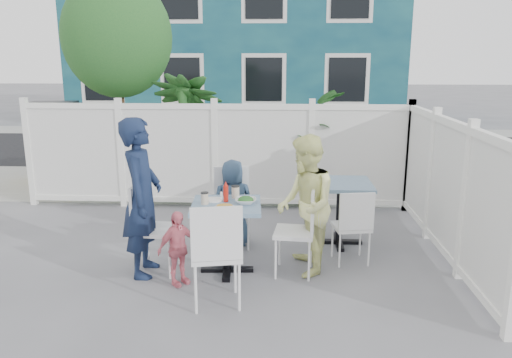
# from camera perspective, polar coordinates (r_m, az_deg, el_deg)

# --- Properties ---
(ground) EXTENTS (80.00, 80.00, 0.00)m
(ground) POSITION_cam_1_polar(r_m,az_deg,el_deg) (5.60, -8.90, -10.33)
(ground) COLOR slate
(near_sidewalk) EXTENTS (24.00, 2.60, 0.01)m
(near_sidewalk) POSITION_cam_1_polar(r_m,az_deg,el_deg) (9.15, -4.04, -0.64)
(near_sidewalk) COLOR gray
(near_sidewalk) RESTS_ON ground
(street) EXTENTS (24.00, 5.00, 0.01)m
(street) POSITION_cam_1_polar(r_m,az_deg,el_deg) (12.75, -1.99, 3.46)
(street) COLOR black
(street) RESTS_ON ground
(far_sidewalk) EXTENTS (24.00, 1.60, 0.01)m
(far_sidewalk) POSITION_cam_1_polar(r_m,az_deg,el_deg) (15.80, -1.00, 5.46)
(far_sidewalk) COLOR gray
(far_sidewalk) RESTS_ON ground
(building) EXTENTS (11.00, 6.00, 6.00)m
(building) POSITION_cam_1_polar(r_m,az_deg,el_deg) (19.08, -1.84, 15.89)
(building) COLOR navy
(building) RESTS_ON ground
(fence_back) EXTENTS (5.86, 0.08, 1.60)m
(fence_back) POSITION_cam_1_polar(r_m,az_deg,el_deg) (7.61, -4.69, 2.44)
(fence_back) COLOR white
(fence_back) RESTS_ON ground
(fence_right) EXTENTS (0.08, 3.66, 1.60)m
(fence_right) POSITION_cam_1_polar(r_m,az_deg,el_deg) (6.08, 20.96, -1.31)
(fence_right) COLOR white
(fence_right) RESTS_ON ground
(tree) EXTENTS (1.80, 1.62, 3.59)m
(tree) POSITION_cam_1_polar(r_m,az_deg,el_deg) (8.74, -15.62, 15.35)
(tree) COLOR #382316
(tree) RESTS_ON ground
(utility_cabinet) EXTENTS (0.84, 0.65, 1.42)m
(utility_cabinet) POSITION_cam_1_polar(r_m,az_deg,el_deg) (10.07, -21.90, 3.81)
(utility_cabinet) COLOR gold
(utility_cabinet) RESTS_ON ground
(potted_shrub_a) EXTENTS (1.24, 1.24, 2.03)m
(potted_shrub_a) POSITION_cam_1_polar(r_m,az_deg,el_deg) (8.34, -7.63, 4.96)
(potted_shrub_a) COLOR #1D5221
(potted_shrub_a) RESTS_ON ground
(potted_shrub_b) EXTENTS (1.42, 1.62, 1.75)m
(potted_shrub_b) POSITION_cam_1_polar(r_m,az_deg,el_deg) (8.12, 5.04, 3.78)
(potted_shrub_b) COLOR #1D5221
(potted_shrub_b) RESTS_ON ground
(main_table) EXTENTS (0.77, 0.77, 0.77)m
(main_table) POSITION_cam_1_polar(r_m,az_deg,el_deg) (5.32, -3.39, -4.63)
(main_table) COLOR #446587
(main_table) RESTS_ON ground
(spare_table) EXTENTS (0.75, 0.75, 0.79)m
(spare_table) POSITION_cam_1_polar(r_m,az_deg,el_deg) (6.20, 9.59, -1.97)
(spare_table) COLOR #446587
(spare_table) RESTS_ON ground
(chair_left) EXTENTS (0.45, 0.46, 0.97)m
(chair_left) POSITION_cam_1_polar(r_m,az_deg,el_deg) (5.47, -12.11, -4.73)
(chair_left) COLOR white
(chair_left) RESTS_ON ground
(chair_right) EXTENTS (0.46, 0.47, 0.95)m
(chair_right) POSITION_cam_1_polar(r_m,az_deg,el_deg) (5.30, 5.28, -5.22)
(chair_right) COLOR white
(chair_right) RESTS_ON ground
(chair_back) EXTENTS (0.49, 0.47, 0.96)m
(chair_back) POSITION_cam_1_polar(r_m,az_deg,el_deg) (6.14, -2.77, -2.44)
(chair_back) COLOR white
(chair_back) RESTS_ON ground
(chair_near) EXTENTS (0.53, 0.52, 1.01)m
(chair_near) POSITION_cam_1_polar(r_m,az_deg,el_deg) (4.57, -4.57, -7.85)
(chair_near) COLOR white
(chair_near) RESTS_ON ground
(chair_spare) EXTENTS (0.44, 0.43, 0.85)m
(chair_spare) POSITION_cam_1_polar(r_m,az_deg,el_deg) (5.64, 11.07, -4.83)
(chair_spare) COLOR white
(chair_spare) RESTS_ON ground
(man) EXTENTS (0.43, 0.63, 1.68)m
(man) POSITION_cam_1_polar(r_m,az_deg,el_deg) (5.35, -12.90, -2.09)
(man) COLOR #14203C
(man) RESTS_ON ground
(woman) EXTENTS (0.65, 0.79, 1.50)m
(woman) POSITION_cam_1_polar(r_m,az_deg,el_deg) (5.29, 5.65, -3.02)
(woman) COLOR #EDF64F
(woman) RESTS_ON ground
(boy) EXTENTS (0.60, 0.48, 1.08)m
(boy) POSITION_cam_1_polar(r_m,az_deg,el_deg) (6.08, -2.64, -2.80)
(boy) COLOR navy
(boy) RESTS_ON ground
(toddler) EXTENTS (0.45, 0.46, 0.78)m
(toddler) POSITION_cam_1_polar(r_m,az_deg,el_deg) (5.15, -8.97, -7.83)
(toddler) COLOR pink
(toddler) RESTS_ON ground
(plate_main) EXTENTS (0.22, 0.22, 0.01)m
(plate_main) POSITION_cam_1_polar(r_m,az_deg,el_deg) (5.11, -3.60, -3.31)
(plate_main) COLOR white
(plate_main) RESTS_ON main_table
(plate_side) EXTENTS (0.21, 0.21, 0.01)m
(plate_side) POSITION_cam_1_polar(r_m,az_deg,el_deg) (5.40, -4.91, -2.38)
(plate_side) COLOR white
(plate_side) RESTS_ON main_table
(salad_bowl) EXTENTS (0.22, 0.22, 0.05)m
(salad_bowl) POSITION_cam_1_polar(r_m,az_deg,el_deg) (5.26, -1.18, -2.55)
(salad_bowl) COLOR white
(salad_bowl) RESTS_ON main_table
(coffee_cup_a) EXTENTS (0.08, 0.08, 0.12)m
(coffee_cup_a) POSITION_cam_1_polar(r_m,az_deg,el_deg) (5.26, -5.88, -2.26)
(coffee_cup_a) COLOR beige
(coffee_cup_a) RESTS_ON main_table
(coffee_cup_b) EXTENTS (0.08, 0.08, 0.13)m
(coffee_cup_b) POSITION_cam_1_polar(r_m,az_deg,el_deg) (5.47, -2.36, -1.53)
(coffee_cup_b) COLOR beige
(coffee_cup_b) RESTS_ON main_table
(ketchup_bottle) EXTENTS (0.05, 0.05, 0.17)m
(ketchup_bottle) POSITION_cam_1_polar(r_m,az_deg,el_deg) (5.33, -3.47, -1.69)
(ketchup_bottle) COLOR red
(ketchup_bottle) RESTS_ON main_table
(salt_shaker) EXTENTS (0.03, 0.03, 0.06)m
(salt_shaker) POSITION_cam_1_polar(r_m,az_deg,el_deg) (5.50, -3.99, -1.81)
(salt_shaker) COLOR white
(salt_shaker) RESTS_ON main_table
(pepper_shaker) EXTENTS (0.03, 0.03, 0.07)m
(pepper_shaker) POSITION_cam_1_polar(r_m,az_deg,el_deg) (5.53, -3.62, -1.67)
(pepper_shaker) COLOR black
(pepper_shaker) RESTS_ON main_table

